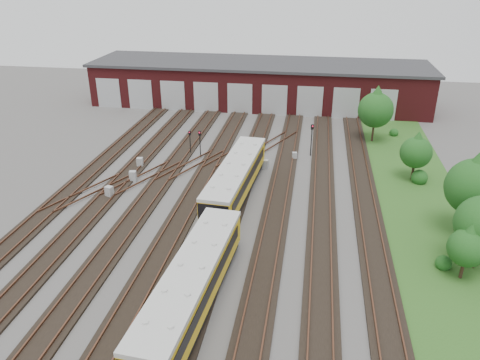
# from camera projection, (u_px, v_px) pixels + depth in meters

# --- Properties ---
(ground) EXTENTS (120.00, 120.00, 0.00)m
(ground) POSITION_uv_depth(u_px,v_px,m) (196.00, 237.00, 37.63)
(ground) COLOR #4D4947
(ground) RESTS_ON ground
(track_network) EXTENTS (30.40, 70.00, 0.33)m
(track_network) POSITION_uv_depth(u_px,v_px,m) (195.00, 232.00, 38.14)
(track_network) COLOR black
(track_network) RESTS_ON ground
(maintenance_shed) EXTENTS (51.00, 12.50, 6.35)m
(maintenance_shed) POSITION_uv_depth(u_px,v_px,m) (259.00, 83.00, 72.00)
(maintenance_shed) COLOR #571518
(maintenance_shed) RESTS_ON ground
(grass_verge) EXTENTS (8.00, 55.00, 0.05)m
(grass_verge) POSITION_uv_depth(u_px,v_px,m) (419.00, 198.00, 43.77)
(grass_verge) COLOR #234C19
(grass_verge) RESTS_ON ground
(metro_train) EXTENTS (3.73, 46.99, 3.07)m
(metro_train) POSITION_uv_depth(u_px,v_px,m) (192.00, 286.00, 28.95)
(metro_train) COLOR black
(metro_train) RESTS_ON ground
(signal_mast_0) EXTENTS (0.26, 0.25, 2.80)m
(signal_mast_0) POSITION_uv_depth(u_px,v_px,m) (190.00, 139.00, 53.19)
(signal_mast_0) COLOR black
(signal_mast_0) RESTS_ON ground
(signal_mast_1) EXTENTS (0.27, 0.26, 3.08)m
(signal_mast_1) POSITION_uv_depth(u_px,v_px,m) (200.00, 140.00, 52.38)
(signal_mast_1) COLOR black
(signal_mast_1) RESTS_ON ground
(signal_mast_2) EXTENTS (0.26, 0.25, 3.08)m
(signal_mast_2) POSITION_uv_depth(u_px,v_px,m) (249.00, 175.00, 44.02)
(signal_mast_2) COLOR black
(signal_mast_2) RESTS_ON ground
(signal_mast_3) EXTENTS (0.32, 0.30, 3.71)m
(signal_mast_3) POSITION_uv_depth(u_px,v_px,m) (312.00, 136.00, 52.52)
(signal_mast_3) COLOR black
(signal_mast_3) RESTS_ON ground
(relay_cabinet_0) EXTENTS (0.80, 0.73, 1.11)m
(relay_cabinet_0) POSITION_uv_depth(u_px,v_px,m) (109.00, 192.00, 43.82)
(relay_cabinet_0) COLOR #A2A5A7
(relay_cabinet_0) RESTS_ON ground
(relay_cabinet_1) EXTENTS (0.72, 0.64, 1.06)m
(relay_cabinet_1) POSITION_uv_depth(u_px,v_px,m) (140.00, 162.00, 50.31)
(relay_cabinet_1) COLOR #A2A5A7
(relay_cabinet_1) RESTS_ON ground
(relay_cabinet_2) EXTENTS (0.75, 0.66, 1.11)m
(relay_cabinet_2) POSITION_uv_depth(u_px,v_px,m) (133.00, 176.00, 47.02)
(relay_cabinet_2) COLOR #A2A5A7
(relay_cabinet_2) RESTS_ON ground
(relay_cabinet_3) EXTENTS (0.58, 0.51, 0.86)m
(relay_cabinet_3) POSITION_uv_depth(u_px,v_px,m) (295.00, 156.00, 52.26)
(relay_cabinet_3) COLOR #A2A5A7
(relay_cabinet_3) RESTS_ON ground
(relay_cabinet_4) EXTENTS (0.69, 0.62, 0.99)m
(relay_cabinet_4) POSITION_uv_depth(u_px,v_px,m) (266.00, 164.00, 49.96)
(relay_cabinet_4) COLOR #A2A5A7
(relay_cabinet_4) RESTS_ON ground
(tree_0) EXTENTS (4.22, 4.22, 6.99)m
(tree_0) POSITION_uv_depth(u_px,v_px,m) (376.00, 106.00, 55.89)
(tree_0) COLOR #322016
(tree_0) RESTS_ON ground
(tree_1) EXTENTS (3.13, 3.13, 5.19)m
(tree_1) POSITION_uv_depth(u_px,v_px,m) (417.00, 149.00, 46.24)
(tree_1) COLOR #322016
(tree_1) RESTS_ON ground
(tree_2) EXTENTS (4.53, 4.53, 7.50)m
(tree_2) POSITION_uv_depth(u_px,v_px,m) (476.00, 181.00, 36.03)
(tree_2) COLOR #322016
(tree_2) RESTS_ON ground
(tree_3) EXTENTS (2.66, 2.66, 4.41)m
(tree_3) POSITION_uv_depth(u_px,v_px,m) (468.00, 244.00, 31.62)
(tree_3) COLOR #322016
(tree_3) RESTS_ON ground
(bush_0) EXTENTS (1.16, 1.16, 1.16)m
(bush_0) POSITION_uv_depth(u_px,v_px,m) (444.00, 261.00, 33.65)
(bush_0) COLOR #144815
(bush_0) RESTS_ON ground
(bush_1) EXTENTS (1.60, 1.60, 1.60)m
(bush_1) POSITION_uv_depth(u_px,v_px,m) (420.00, 175.00, 46.60)
(bush_1) COLOR #144815
(bush_1) RESTS_ON ground
(bush_2) EXTENTS (1.11, 1.11, 1.11)m
(bush_2) POSITION_uv_depth(u_px,v_px,m) (394.00, 132.00, 59.39)
(bush_2) COLOR #144815
(bush_2) RESTS_ON ground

